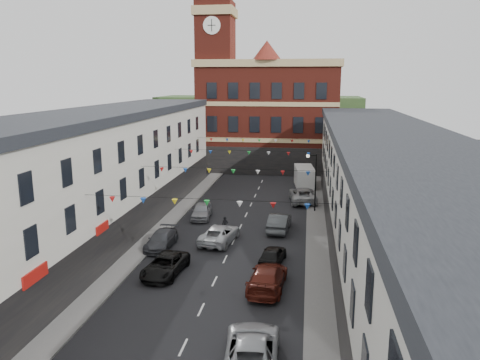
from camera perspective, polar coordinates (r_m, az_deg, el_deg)
The scene contains 20 objects.
ground at distance 35.72m, azimuth -1.84°, elevation -9.63°, with size 160.00×160.00×0.00m, color black.
pavement_left at distance 39.21m, azimuth -11.38°, elevation -7.74°, with size 1.80×64.00×0.15m, color #605E5B.
pavement_right at distance 37.07m, azimuth 9.41°, elevation -8.84°, with size 1.80×64.00×0.15m, color #605E5B.
terrace_left at distance 38.83m, azimuth -19.00°, elevation -0.27°, with size 8.40×56.00×10.70m.
terrace_right at distance 35.16m, azimuth 17.68°, elevation -2.26°, with size 8.40×56.00×9.70m.
civic_building at distance 71.03m, azimuth 3.57°, elevation 7.95°, with size 20.60×13.30×18.50m.
clock_tower at distance 68.99m, azimuth -2.96°, elevation 13.49°, with size 5.60×5.60×30.00m.
distant_hill at distance 95.53m, azimuth 2.37°, elevation 7.13°, with size 40.00×14.00×10.00m, color #254420.
street_lamp at distance 47.57m, azimuth 8.93°, elevation 0.65°, with size 1.10×0.36×6.00m.
car_left_c at distance 33.27m, azimuth -9.10°, elevation -10.23°, with size 2.21×4.80×1.33m, color black.
car_left_d at distance 38.34m, azimuth -9.56°, elevation -7.20°, with size 1.85×4.56×1.32m, color #3A3C41.
car_left_e at distance 45.79m, azimuth -4.69°, elevation -3.77°, with size 1.75×4.34×1.48m, color #9D9FA6.
car_right_b at distance 23.42m, azimuth 1.45°, elevation -19.96°, with size 2.61×5.65×1.57m, color #9EA0A5.
car_right_c at distance 30.76m, azimuth 3.36°, elevation -11.77°, with size 2.19×5.38×1.56m, color #581A11.
car_right_d at distance 34.81m, azimuth 4.00°, elevation -9.08°, with size 1.56×3.87×1.32m, color black.
car_right_e at distance 42.06m, azimuth 4.82°, elevation -5.13°, with size 1.69×4.83×1.59m, color #424649.
car_right_f at distance 52.03m, azimuth 7.63°, elevation -1.81°, with size 2.72×5.89×1.64m, color #9C9EA0.
moving_car at distance 39.07m, azimuth -2.51°, elevation -6.57°, with size 2.39×5.19×1.44m, color silver.
white_van at distance 59.47m, azimuth 7.86°, elevation 0.36°, with size 2.19×5.68×2.51m, color silver.
pedestrian at distance 41.07m, azimuth -1.84°, elevation -5.55°, with size 0.57×0.37×1.56m, color black.
Camera 1 is at (5.93, -32.65, 13.20)m, focal length 35.00 mm.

